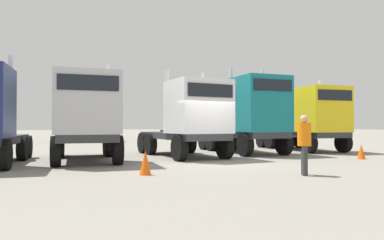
# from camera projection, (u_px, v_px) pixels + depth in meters

# --- Properties ---
(ground) EXTENTS (200.00, 200.00, 0.00)m
(ground) POSITION_uv_depth(u_px,v_px,m) (218.00, 163.00, 14.13)
(ground) COLOR gray
(semi_truck_silver) EXTENTS (3.59, 6.35, 4.12)m
(semi_truck_silver) POSITION_uv_depth(u_px,v_px,m) (87.00, 116.00, 14.30)
(semi_truck_silver) COLOR #333338
(semi_truck_silver) RESTS_ON ground
(semi_truck_white) EXTENTS (2.85, 6.13, 4.06)m
(semi_truck_white) POSITION_uv_depth(u_px,v_px,m) (191.00, 118.00, 16.31)
(semi_truck_white) COLOR #333338
(semi_truck_white) RESTS_ON ground
(semi_truck_teal) EXTENTS (3.39, 6.61, 4.51)m
(semi_truck_teal) POSITION_uv_depth(u_px,v_px,m) (253.00, 115.00, 18.46)
(semi_truck_teal) COLOR #333338
(semi_truck_teal) RESTS_ON ground
(semi_truck_yellow) EXTENTS (3.74, 6.74, 4.18)m
(semi_truck_yellow) POSITION_uv_depth(u_px,v_px,m) (312.00, 119.00, 20.31)
(semi_truck_yellow) COLOR #333338
(semi_truck_yellow) RESTS_ON ground
(visitor_in_hivis) EXTENTS (0.56, 0.56, 1.81)m
(visitor_in_hivis) POSITION_uv_depth(u_px,v_px,m) (304.00, 140.00, 10.69)
(visitor_in_hivis) COLOR #343434
(visitor_in_hivis) RESTS_ON ground
(traffic_cone_near) EXTENTS (0.36, 0.36, 0.74)m
(traffic_cone_near) POSITION_uv_depth(u_px,v_px,m) (145.00, 163.00, 10.74)
(traffic_cone_near) COLOR #F2590C
(traffic_cone_near) RESTS_ON ground
(traffic_cone_mid) EXTENTS (0.36, 0.36, 0.65)m
(traffic_cone_mid) POSITION_uv_depth(u_px,v_px,m) (361.00, 152.00, 15.69)
(traffic_cone_mid) COLOR #F2590C
(traffic_cone_mid) RESTS_ON ground
(oak_far_centre) EXTENTS (4.04, 4.04, 5.99)m
(oak_far_centre) POSITION_uv_depth(u_px,v_px,m) (83.00, 98.00, 32.23)
(oak_far_centre) COLOR #4C3823
(oak_far_centre) RESTS_ON ground
(oak_far_right) EXTENTS (3.40, 3.40, 5.64)m
(oak_far_right) POSITION_uv_depth(u_px,v_px,m) (188.00, 102.00, 37.51)
(oak_far_right) COLOR #4C3823
(oak_far_right) RESTS_ON ground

